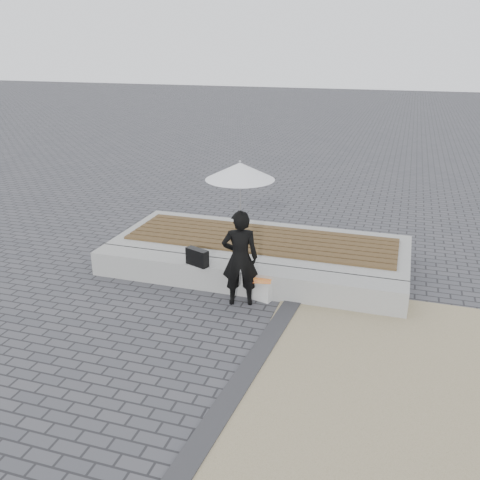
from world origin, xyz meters
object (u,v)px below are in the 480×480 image
(parasol, at_px, (240,171))
(handbag, at_px, (197,257))
(seating_ledge, at_px, (240,278))
(canvas_tote, at_px, (261,289))
(woman, at_px, (240,258))

(parasol, xyz_separation_m, handbag, (-0.77, 0.27, -1.46))
(seating_ledge, xyz_separation_m, canvas_tote, (0.40, -0.23, -0.03))
(woman, xyz_separation_m, handbag, (-0.77, 0.27, -0.19))
(woman, distance_m, parasol, 1.28)
(seating_ledge, distance_m, woman, 0.69)
(woman, relative_size, parasol, 1.19)
(seating_ledge, height_order, parasol, parasol)
(seating_ledge, distance_m, handbag, 0.74)
(parasol, height_order, canvas_tote, parasol)
(handbag, height_order, canvas_tote, handbag)
(canvas_tote, bearing_deg, woman, -126.68)
(canvas_tote, bearing_deg, seating_ledge, 165.67)
(seating_ledge, height_order, handbag, handbag)
(seating_ledge, bearing_deg, handbag, -165.59)
(handbag, bearing_deg, canvas_tote, 17.71)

